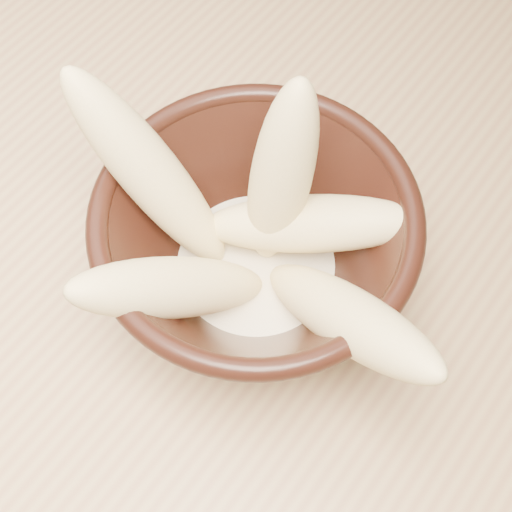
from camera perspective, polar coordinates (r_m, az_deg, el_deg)
The scene contains 8 objects.
table at distance 0.73m, azimuth -9.12°, elevation 5.15°, with size 1.20×0.80×0.75m.
bowl at distance 0.52m, azimuth 0.00°, elevation 0.54°, with size 0.23×0.23×0.12m.
milk_puddle at distance 0.55m, azimuth 0.00°, elevation -0.97°, with size 0.13×0.13×0.02m, color beige.
banana_upright at distance 0.48m, azimuth 2.01°, elevation 6.25°, with size 0.04×0.04×0.17m, color #F1D58E.
banana_left at distance 0.50m, azimuth -8.45°, elevation 6.54°, with size 0.04×0.04×0.18m, color #F1D58E.
banana_right at distance 0.47m, azimuth 7.20°, elevation -4.86°, with size 0.04×0.04×0.18m, color #F1D58E.
banana_across at distance 0.51m, azimuth 4.23°, elevation 2.59°, with size 0.04×0.04×0.16m, color #F1D58E.
banana_front at distance 0.48m, azimuth -6.62°, elevation -2.52°, with size 0.04×0.04×0.16m, color #F1D58E.
Camera 1 is at (0.33, -0.24, 1.28)m, focal length 50.00 mm.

